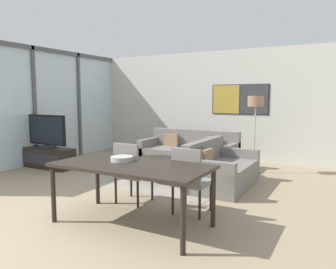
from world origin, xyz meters
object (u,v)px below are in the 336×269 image
Objects in this scene: television at (47,132)px; coffee_table at (158,164)px; sofa_main at (189,155)px; fruit_bowl at (122,158)px; sofa_side at (219,171)px; floor_lamp at (255,108)px; dining_chair_left at (131,170)px; tv_console at (48,158)px; dining_chair_centre at (190,177)px; dining_table at (131,169)px.

television is 2.83m from coffee_table.
television is 1.13× the size of coffee_table.
sofa_main is 3.53m from fruit_bowl.
sofa_side is 1.77m from floor_lamp.
fruit_bowl reaches higher than sofa_main.
coffee_table is 1.51m from dining_chair_left.
sofa_main is at bearing 42.43° from sofa_side.
tv_console is at bearing -148.47° from sofa_main.
coffee_table is at bearing 104.60° from dining_chair_left.
sofa_main is (2.77, 1.70, 0.04)m from tv_console.
dining_chair_left is at bearing -179.78° from dining_chair_centre.
sofa_side is at bearing 5.38° from television.
dining_table is 0.27m from fruit_bowl.
dining_table is at bearing -54.09° from dining_chair_left.
tv_console is at bearing 152.99° from fruit_bowl.
coffee_table is at bearing 112.19° from dining_table.
tv_console is 3.87m from fruit_bowl.
television reaches higher than sofa_main.
sofa_side reaches higher than tv_console.
sofa_main is at bearing -178.75° from floor_lamp.
fruit_bowl is (-0.72, -0.57, 0.29)m from dining_chair_centre.
sofa_main is 2.21× the size of coffee_table.
sofa_main reaches higher than tv_console.
fruit_bowl is (0.64, -3.44, 0.54)m from sofa_main.
floor_lamp is at bearing -11.84° from sofa_side.
sofa_side is (3.98, 0.38, 0.04)m from tv_console.
television is at bearing 90.00° from tv_console.
dining_chair_centre is (4.12, -1.17, 0.29)m from tv_console.
floor_lamp reaches higher than coffee_table.
fruit_bowl reaches higher than coffee_table.
tv_console is at bearing -174.40° from coffee_table.
dining_chair_centre is at bearing -46.83° from coffee_table.
floor_lamp reaches higher than sofa_side.
tv_console is 0.81× the size of floor_lamp.
fruit_bowl is at bearing 154.43° from dining_table.
dining_chair_centre is 3.03m from floor_lamp.
dining_table is (3.63, -1.85, -0.12)m from television.
dining_chair_left is at bearing -20.45° from television.
dining_chair_left is 0.97m from dining_chair_centre.
television is 3.30m from sofa_main.
sofa_main is at bearing 31.52° from television.
television is 3.82m from fruit_bowl.
dining_chair_centre is at bearing -15.84° from television.
dining_table is (3.63, -1.85, 0.48)m from tv_console.
dining_chair_left is 3.15× the size of fruit_bowl.
dining_chair_left is (3.15, -1.17, -0.31)m from television.
tv_console is 1.43× the size of dining_chair_centre.
tv_console is 2.78m from coffee_table.
floor_lamp is (0.28, 1.36, 1.10)m from sofa_side.
sofa_main is at bearing 115.23° from dining_chair_centre.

